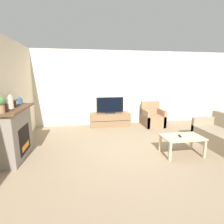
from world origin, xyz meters
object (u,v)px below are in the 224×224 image
object	(u,v)px
mantel_vase_centre_left	(11,102)
coffee_table	(182,139)
potted_plant	(0,103)
tv_stand	(110,119)
fireplace	(15,133)
armchair	(152,118)
remote	(180,136)
tv	(110,106)
mantel_vase_left	(5,107)
mantel_vase_right	(19,101)
mantel_clock	(15,103)

from	to	relation	value
mantel_vase_centre_left	coffee_table	xyz separation A→B (m)	(3.70, -0.41, -0.89)
mantel_vase_centre_left	potted_plant	size ratio (longest dim) A/B	0.91
mantel_vase_centre_left	tv_stand	size ratio (longest dim) A/B	0.20
tv_stand	fireplace	bearing A→B (deg)	-138.90
tv_stand	potted_plant	bearing A→B (deg)	-131.89
fireplace	armchair	distance (m)	4.45
potted_plant	remote	bearing A→B (deg)	1.29
armchair	coffee_table	xyz separation A→B (m)	(-0.29, -2.42, 0.10)
tv	coffee_table	world-z (taller)	tv
mantel_vase_left	armchair	world-z (taller)	mantel_vase_left
mantel_vase_left	potted_plant	world-z (taller)	potted_plant
potted_plant	remote	world-z (taller)	potted_plant
mantel_vase_centre_left	coffee_table	distance (m)	3.82
mantel_vase_right	armchair	bearing A→B (deg)	20.69
fireplace	armchair	size ratio (longest dim) A/B	1.58
potted_plant	tv_stand	bearing A→B (deg)	48.11
fireplace	mantel_vase_right	world-z (taller)	mantel_vase_right
mantel_clock	tv_stand	distance (m)	3.31
mantel_vase_left	armchair	distance (m)	4.71
mantel_vase_right	remote	world-z (taller)	mantel_vase_right
tv_stand	coffee_table	world-z (taller)	tv_stand
potted_plant	mantel_vase_left	bearing A→B (deg)	90.00
mantel_vase_right	coffee_table	world-z (taller)	mantel_vase_right
mantel_vase_right	mantel_vase_centre_left	bearing A→B (deg)	-90.00
mantel_clock	remote	distance (m)	3.77
mantel_vase_centre_left	remote	distance (m)	3.75
tv	potted_plant	bearing A→B (deg)	-131.91
armchair	remote	world-z (taller)	armchair
fireplace	mantel_clock	distance (m)	0.65
fireplace	potted_plant	world-z (taller)	potted_plant
armchair	tv_stand	bearing A→B (deg)	171.43
armchair	coffee_table	distance (m)	2.44
coffee_table	mantel_clock	bearing A→B (deg)	170.11
fireplace	potted_plant	xyz separation A→B (m)	(0.02, -0.58, 0.74)
mantel_vase_right	tv	bearing A→B (deg)	35.40
fireplace	mantel_vase_left	xyz separation A→B (m)	(0.02, -0.41, 0.64)
potted_plant	remote	distance (m)	3.74
tv	tv_stand	bearing A→B (deg)	90.00
mantel_vase_right	mantel_clock	size ratio (longest dim) A/B	1.30
fireplace	tv	bearing A→B (deg)	41.07
tv	armchair	xyz separation A→B (m)	(1.54, -0.23, -0.46)
mantel_vase_left	mantel_clock	distance (m)	0.54
tv_stand	coffee_table	xyz separation A→B (m)	(1.25, -2.66, 0.14)
fireplace	mantel_vase_left	distance (m)	0.76
fireplace	mantel_vase_right	bearing A→B (deg)	87.64
mantel_vase_right	armchair	distance (m)	4.37
mantel_vase_left	coffee_table	distance (m)	3.79
potted_plant	armchair	distance (m)	4.82
mantel_vase_left	mantel_vase_centre_left	distance (m)	0.31
tv	armchair	size ratio (longest dim) A/B	1.13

